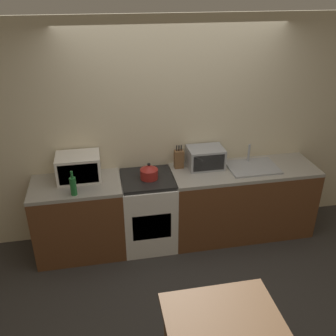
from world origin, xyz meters
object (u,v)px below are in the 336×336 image
microwave (79,167)px  stove_range (148,211)px  bottle (73,186)px  dining_table (221,327)px  kettle (149,172)px  toaster_oven (205,158)px

microwave → stove_range: bearing=-8.8°
bottle → microwave: bearing=81.2°
bottle → dining_table: bottle is taller
bottle → kettle: bearing=14.1°
microwave → bottle: 0.35m
microwave → dining_table: (1.02, -2.01, -0.41)m
microwave → toaster_oven: bearing=0.8°
microwave → toaster_oven: size_ratio=1.14×
toaster_oven → stove_range: bearing=-169.3°
stove_range → kettle: (0.02, -0.02, 0.53)m
bottle → dining_table: bearing=-57.2°
microwave → toaster_oven: microwave is taller
stove_range → microwave: size_ratio=1.89×
toaster_oven → dining_table: 2.11m
stove_range → kettle: 0.53m
dining_table → bottle: bearing=122.8°
microwave → dining_table: microwave is taller
stove_range → toaster_oven: (0.72, 0.14, 0.57)m
stove_range → bottle: bottle is taller
bottle → toaster_oven: size_ratio=0.66×
microwave → toaster_oven: 1.46m
microwave → dining_table: bearing=-63.0°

